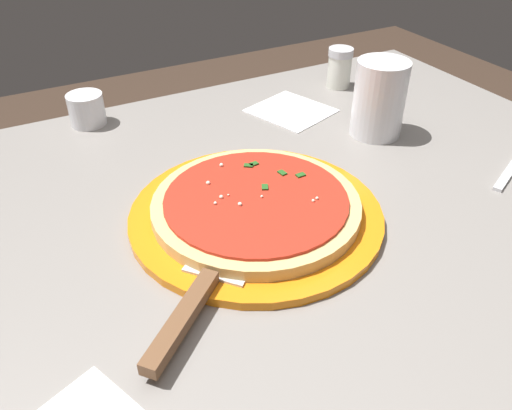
% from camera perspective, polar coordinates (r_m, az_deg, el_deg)
% --- Properties ---
extents(restaurant_table, '(1.04, 0.76, 0.76)m').
position_cam_1_polar(restaurant_table, '(0.79, 2.51, -7.65)').
color(restaurant_table, black).
rests_on(restaurant_table, ground_plane).
extents(serving_plate, '(0.32, 0.32, 0.01)m').
position_cam_1_polar(serving_plate, '(0.65, -0.00, -1.05)').
color(serving_plate, orange).
rests_on(serving_plate, restaurant_table).
extents(pizza, '(0.26, 0.26, 0.02)m').
position_cam_1_polar(pizza, '(0.64, -0.00, 0.05)').
color(pizza, '#DBB26B').
rests_on(pizza, serving_plate).
extents(pizza_server, '(0.20, 0.18, 0.01)m').
position_cam_1_polar(pizza_server, '(0.53, -6.08, -9.50)').
color(pizza_server, silver).
rests_on(pizza_server, serving_plate).
extents(cup_tall_drink, '(0.08, 0.08, 0.12)m').
position_cam_1_polar(cup_tall_drink, '(0.84, 13.40, 11.30)').
color(cup_tall_drink, silver).
rests_on(cup_tall_drink, restaurant_table).
extents(cup_small_sauce, '(0.06, 0.06, 0.05)m').
position_cam_1_polar(cup_small_sauce, '(0.91, -18.14, 9.96)').
color(cup_small_sauce, silver).
rests_on(cup_small_sauce, restaurant_table).
extents(napkin_loose_left, '(0.15, 0.16, 0.00)m').
position_cam_1_polar(napkin_loose_left, '(0.92, 3.88, 10.31)').
color(napkin_loose_left, white).
rests_on(napkin_loose_left, restaurant_table).
extents(parmesan_shaker, '(0.05, 0.05, 0.07)m').
position_cam_1_polar(parmesan_shaker, '(1.02, 9.18, 14.71)').
color(parmesan_shaker, silver).
rests_on(parmesan_shaker, restaurant_table).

